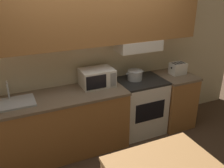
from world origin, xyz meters
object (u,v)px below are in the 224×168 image
at_px(microwave, 97,77).
at_px(sink_basin, 10,103).
at_px(toaster, 178,68).
at_px(stove_range, 140,106).
at_px(cooking_pot, 135,75).

relative_size(microwave, sink_basin, 0.80).
relative_size(microwave, toaster, 1.84).
relative_size(stove_range, sink_basin, 1.51).
bearing_deg(toaster, cooking_pot, 175.19).
bearing_deg(microwave, sink_basin, -174.49).
distance_m(cooking_pot, toaster, 0.75).
distance_m(stove_range, cooking_pot, 0.53).
xyz_separation_m(cooking_pot, microwave, (-0.60, 0.03, 0.04)).
xyz_separation_m(stove_range, cooking_pot, (-0.08, 0.06, 0.52)).
bearing_deg(stove_range, toaster, -0.33).
xyz_separation_m(toaster, sink_basin, (-2.54, -0.02, -0.08)).
relative_size(stove_range, toaster, 3.47).
bearing_deg(microwave, stove_range, -7.53).
bearing_deg(toaster, sink_basin, -179.55).
distance_m(stove_range, microwave, 0.89).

